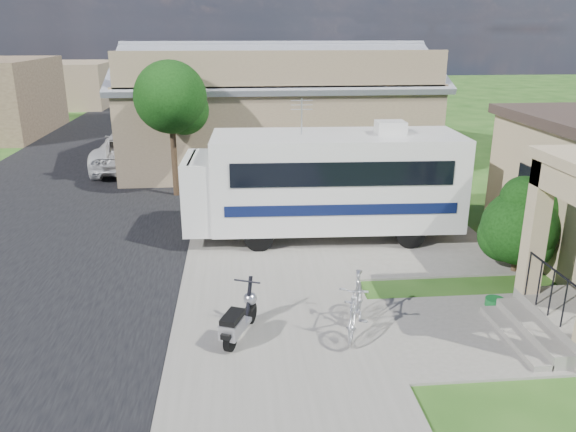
{
  "coord_description": "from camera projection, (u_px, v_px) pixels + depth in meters",
  "views": [
    {
      "loc": [
        -1.65,
        -10.03,
        5.5
      ],
      "look_at": [
        -0.5,
        2.5,
        1.3
      ],
      "focal_mm": 35.0,
      "sensor_mm": 36.0,
      "label": 1
    }
  ],
  "objects": [
    {
      "name": "distant_bldg_near",
      "position": [
        55.0,
        84.0,
        41.66
      ],
      "size": [
        8.0,
        7.0,
        3.2
      ],
      "primitive_type": "cube",
      "color": "#7C654E",
      "rests_on": "ground"
    },
    {
      "name": "garden_hose",
      "position": [
        495.0,
        304.0,
        11.62
      ],
      "size": [
        0.39,
        0.39,
        0.18
      ],
      "primitive_type": "cylinder",
      "color": "#125B25",
      "rests_on": "ground"
    },
    {
      "name": "warehouse",
      "position": [
        275.0,
        116.0,
        23.92
      ],
      "size": [
        12.5,
        8.4,
        5.04
      ],
      "color": "#7C654E",
      "rests_on": "ground"
    },
    {
      "name": "shrub",
      "position": [
        521.0,
        224.0,
        13.02
      ],
      "size": [
        1.92,
        1.83,
        2.35
      ],
      "color": "black",
      "rests_on": "ground"
    },
    {
      "name": "walk_slab",
      "position": [
        488.0,
        332.0,
        10.66
      ],
      "size": [
        4.0,
        3.0,
        0.05
      ],
      "primitive_type": "cube",
      "color": "slate",
      "rests_on": "ground"
    },
    {
      "name": "street_tree_c",
      "position": [
        203.0,
        68.0,
        36.55
      ],
      "size": [
        2.44,
        2.4,
        4.42
      ],
      "color": "black",
      "rests_on": "ground"
    },
    {
      "name": "driveway_slab",
      "position": [
        352.0,
        235.0,
        15.73
      ],
      "size": [
        7.0,
        6.0,
        0.05
      ],
      "primitive_type": "cube",
      "color": "slate",
      "rests_on": "ground"
    },
    {
      "name": "pickup_truck",
      "position": [
        131.0,
        150.0,
        23.18
      ],
      "size": [
        2.72,
        5.6,
        1.53
      ],
      "primitive_type": "imported",
      "rotation": [
        0.0,
        0.0,
        3.17
      ],
      "color": "silver",
      "rests_on": "ground"
    },
    {
      "name": "motorhome",
      "position": [
        326.0,
        181.0,
        15.13
      ],
      "size": [
        7.42,
        2.6,
        3.76
      ],
      "rotation": [
        0.0,
        0.0,
        -0.04
      ],
      "color": "silver",
      "rests_on": "ground"
    },
    {
      "name": "ground",
      "position": [
        324.0,
        315.0,
        11.35
      ],
      "size": [
        120.0,
        120.0,
        0.0
      ],
      "primitive_type": "plane",
      "color": "#1D4312"
    },
    {
      "name": "bicycle",
      "position": [
        355.0,
        307.0,
        10.51
      ],
      "size": [
        1.08,
        1.9,
        1.1
      ],
      "primitive_type": "imported",
      "rotation": [
        0.0,
        0.0,
        -0.33
      ],
      "color": "#ABAAB2",
      "rests_on": "ground"
    },
    {
      "name": "van",
      "position": [
        147.0,
        123.0,
        29.21
      ],
      "size": [
        2.56,
        6.09,
        1.75
      ],
      "primitive_type": "imported",
      "rotation": [
        0.0,
        0.0,
        0.02
      ],
      "color": "silver",
      "rests_on": "ground"
    },
    {
      "name": "street_slab",
      "position": [
        75.0,
        190.0,
        20.15
      ],
      "size": [
        9.0,
        80.0,
        0.02
      ],
      "primitive_type": "cube",
      "color": "black",
      "rests_on": "ground"
    },
    {
      "name": "street_tree_a",
      "position": [
        174.0,
        101.0,
        18.55
      ],
      "size": [
        2.44,
        2.4,
        4.58
      ],
      "color": "black",
      "rests_on": "ground"
    },
    {
      "name": "sidewalk_slab",
      "position": [
        256.0,
        185.0,
        20.7
      ],
      "size": [
        4.0,
        80.0,
        0.06
      ],
      "primitive_type": "cube",
      "color": "slate",
      "rests_on": "ground"
    },
    {
      "name": "scooter",
      "position": [
        238.0,
        320.0,
        10.25
      ],
      "size": [
        0.79,
        1.43,
        0.98
      ],
      "rotation": [
        0.0,
        0.0,
        -0.38
      ],
      "color": "black",
      "rests_on": "ground"
    },
    {
      "name": "street_tree_b",
      "position": [
        194.0,
        74.0,
        27.95
      ],
      "size": [
        2.44,
        2.4,
        4.73
      ],
      "color": "black",
      "rests_on": "ground"
    }
  ]
}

